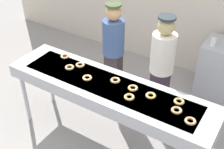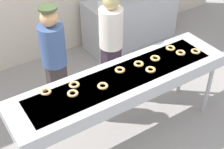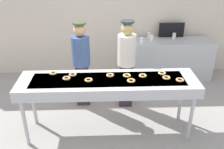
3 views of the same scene
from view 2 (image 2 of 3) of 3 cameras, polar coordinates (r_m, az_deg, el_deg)
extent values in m
plane|color=#9E9993|center=(4.33, 1.67, -10.82)|extent=(16.00, 16.00, 0.00)
cube|color=#B7BABF|center=(3.70, 1.92, -1.42)|extent=(2.73, 0.69, 0.17)
cube|color=slate|center=(3.67, 1.94, -0.87)|extent=(2.32, 0.49, 0.08)
cylinder|color=#B7BABF|center=(4.57, 16.94, -2.56)|extent=(0.06, 0.06, 0.82)
cylinder|color=#B7BABF|center=(3.86, -16.60, -11.46)|extent=(0.06, 0.06, 0.82)
cylinder|color=#B7BABF|center=(4.84, 12.41, 0.80)|extent=(0.06, 0.06, 0.82)
torus|color=#E2B166|center=(3.49, -1.68, -2.08)|extent=(0.16, 0.16, 0.03)
torus|color=#E3B461|center=(3.76, 6.98, 0.88)|extent=(0.12, 0.12, 0.03)
torus|color=#E7B560|center=(4.19, 10.51, 4.73)|extent=(0.14, 0.14, 0.03)
torus|color=#E1B75E|center=(3.96, 7.80, 2.92)|extent=(0.14, 0.14, 0.03)
torus|color=#EDB166|center=(3.73, 1.44, 0.83)|extent=(0.17, 0.17, 0.03)
torus|color=#E3AE6B|center=(3.53, -6.82, -1.84)|extent=(0.17, 0.17, 0.03)
torus|color=#E9AF6D|center=(3.49, -11.86, -3.05)|extent=(0.16, 0.16, 0.03)
torus|color=#E6A96B|center=(4.19, 14.86, 4.07)|extent=(0.17, 0.17, 0.03)
torus|color=#E2B566|center=(3.84, 4.85, 1.93)|extent=(0.13, 0.13, 0.03)
torus|color=tan|center=(4.12, 12.28, 3.86)|extent=(0.17, 0.17, 0.03)
torus|color=#DDAE6F|center=(3.42, -7.09, -3.40)|extent=(0.15, 0.15, 0.03)
cube|color=#332433|center=(4.67, -0.17, 0.67)|extent=(0.24, 0.18, 0.87)
cylinder|color=silver|center=(4.28, -0.18, 8.35)|extent=(0.33, 0.33, 0.56)
sphere|color=tan|center=(4.11, -0.20, 13.11)|extent=(0.22, 0.22, 0.22)
cube|color=#3A3031|center=(4.44, -9.67, -2.41)|extent=(0.24, 0.18, 0.85)
cylinder|color=#3F598C|center=(4.04, -10.68, 5.20)|extent=(0.33, 0.33, 0.54)
sphere|color=tan|center=(3.85, -11.33, 10.01)|extent=(0.22, 0.22, 0.22)
cylinder|color=#3D4D2B|center=(3.80, -11.55, 11.67)|extent=(0.23, 0.23, 0.03)
cube|color=#B7BABF|center=(6.00, 3.39, 9.87)|extent=(1.78, 0.61, 0.92)
cylinder|color=white|center=(5.29, -2.18, 12.28)|extent=(0.08, 0.08, 0.13)
camera|label=1|loc=(3.26, 63.61, 17.99)|focal=47.77mm
camera|label=3|loc=(1.93, 80.03, -9.81)|focal=39.89mm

